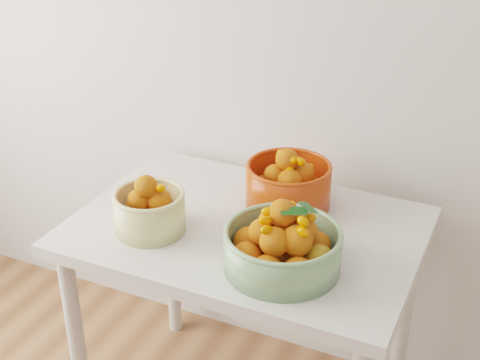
# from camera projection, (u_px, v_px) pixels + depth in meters

# --- Properties ---
(table) EXTENTS (1.00, 0.70, 0.75)m
(table) POSITION_uv_depth(u_px,v_px,m) (246.00, 253.00, 1.99)
(table) COLOR silver
(table) RESTS_ON ground
(bowl_cream) EXTENTS (0.27, 0.27, 0.18)m
(bowl_cream) POSITION_uv_depth(u_px,v_px,m) (149.00, 210.00, 1.90)
(bowl_cream) COLOR #D7C686
(bowl_cream) RESTS_ON table
(bowl_green) EXTENTS (0.33, 0.33, 0.20)m
(bowl_green) POSITION_uv_depth(u_px,v_px,m) (282.00, 246.00, 1.73)
(bowl_green) COLOR #79A06F
(bowl_green) RESTS_ON table
(bowl_orange) EXTENTS (0.32, 0.32, 0.19)m
(bowl_orange) POSITION_uv_depth(u_px,v_px,m) (289.00, 184.00, 2.02)
(bowl_orange) COLOR red
(bowl_orange) RESTS_ON table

